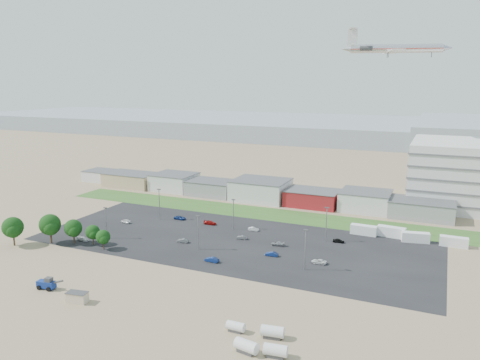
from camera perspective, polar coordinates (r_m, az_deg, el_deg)
The scene contains 39 objects.
ground at distance 129.53m, azimuth -6.59°, elevation -9.74°, with size 700.00×700.00×0.00m, color #856C54.
parking_lot at distance 143.95m, azimuth -0.80°, elevation -7.40°, with size 120.00×50.00×0.01m, color black.
grass_strip at distance 173.89m, azimuth 2.10°, elevation -3.98°, with size 160.00×16.00×0.02m, color #305620.
hills_backdrop at distance 421.21m, azimuth 20.84°, elevation 5.28°, with size 700.00×200.00×9.00m, color gray, non-canonical shape.
building_row at distance 196.28m, azimuth -0.44°, elevation -0.92°, with size 170.00×20.00×8.00m, color silver, non-canonical shape.
portable_shed at distance 111.82m, azimuth -19.22°, elevation -13.34°, with size 4.66×2.42×2.35m, color beige, non-canonical shape.
telehandler at distance 120.74m, azimuth -22.55°, elevation -11.53°, with size 7.04×2.35×2.93m, color navy, non-canonical shape.
storage_tank_nw at distance 95.09m, azimuth -0.53°, elevation -17.40°, with size 3.61×1.80×2.17m, color silver, non-canonical shape.
storage_tank_ne at distance 93.18m, azimuth 3.98°, elevation -17.94°, with size 4.35×2.18×2.61m, color silver, non-canonical shape.
storage_tank_sw at distance 88.79m, azimuth 0.79°, elevation -19.55°, with size 4.33×2.17×2.60m, color silver, non-canonical shape.
storage_tank_se at distance 87.90m, azimuth 4.35°, elevation -19.98°, with size 4.21×2.11×2.53m, color silver, non-canonical shape.
box_trailer_a at distance 154.05m, azimuth 14.85°, elevation -5.91°, with size 8.12×2.54×3.05m, color silver, non-canonical shape.
box_trailer_b at distance 154.38m, azimuth 17.97°, elevation -6.03°, with size 8.54×2.67×3.20m, color silver, non-canonical shape.
box_trailer_c at distance 151.90m, azimuth 20.62°, elevation -6.55°, with size 8.02×2.51×3.01m, color silver, non-canonical shape.
box_trailer_d at distance 152.24m, azimuth 24.61°, elevation -6.86°, with size 7.84×2.45×2.94m, color silver, non-canonical shape.
tree_far_left at distance 153.75m, azimuth -25.95°, elevation -5.45°, with size 6.55×6.55×9.83m, color black, non-canonical shape.
tree_left at distance 151.42m, azimuth -22.14°, elevation -5.31°, with size 6.77×6.77×10.15m, color black, non-canonical shape.
tree_mid at distance 148.97m, azimuth -19.65°, elevation -5.75°, with size 5.59×5.59×8.39m, color black, non-canonical shape.
tree_right at distance 146.19m, azimuth -17.50°, elevation -6.25°, with size 4.59×4.59×6.88m, color black, non-canonical shape.
tree_near at distance 141.42m, azimuth -16.34°, elevation -6.85°, with size 4.41×4.41×6.61m, color black, non-canonical shape.
lightpole_front_l at distance 150.38m, azimuth -16.00°, elevation -5.05°, with size 1.16×0.48×9.85m, color slate, non-canonical shape.
lightpole_front_m at distance 135.67m, azimuth -5.11°, elevation -6.42°, with size 1.19×0.50×10.12m, color slate, non-canonical shape.
lightpole_front_r at distance 122.08m, azimuth 7.96°, elevation -8.44°, with size 1.27×0.53×10.81m, color slate, non-canonical shape.
lightpole_back_l at distance 166.48m, azimuth -9.80°, elevation -2.93°, with size 1.29×0.54×10.93m, color slate, non-canonical shape.
lightpole_back_m at distance 153.37m, azimuth -0.81°, elevation -4.20°, with size 1.19×0.49×10.09m, color slate, non-canonical shape.
lightpole_back_r at distance 144.23m, azimuth 10.47°, elevation -5.34°, with size 1.25×0.52×10.66m, color slate, non-canonical shape.
airliner at distance 215.02m, azimuth 18.47°, elevation 14.97°, with size 45.51×31.03×13.45m, color silver, non-canonical shape.
parked_car_0 at distance 128.40m, azimuth 9.61°, elevation -9.77°, with size 1.86×4.04×1.12m, color silver.
parked_car_1 at distance 131.97m, azimuth 3.88°, elevation -8.99°, with size 1.27×3.65×1.20m, color navy.
parked_car_4 at distance 143.19m, azimuth -6.98°, elevation -7.36°, with size 1.23×3.52×1.16m, color #595B5E.
parked_car_5 at distance 165.84m, azimuth -13.75°, elevation -4.89°, with size 1.51×3.75×1.28m, color silver.
parked_car_6 at distance 159.71m, azimuth -3.67°, elevation -5.21°, with size 1.82×4.48×1.30m, color maroon.
parked_car_7 at distance 145.09m, azimuth 0.24°, elevation -7.02°, with size 1.16×3.34×1.10m, color #595B5E.
parked_car_8 at distance 145.23m, azimuth 11.93°, elevation -7.25°, with size 1.39×3.45×1.17m, color black.
parked_car_9 at distance 166.47m, azimuth -7.34°, elevation -4.59°, with size 1.99×4.33×1.20m, color navy.
parked_car_10 at distance 151.48m, azimuth -18.58°, elevation -6.82°, with size 1.63×4.00×1.16m, color silver.
parked_car_11 at distance 153.04m, azimuth 1.66°, elevation -5.99°, with size 1.22×3.49×1.15m, color silver.
parked_car_12 at distance 140.01m, azimuth 4.62°, elevation -7.75°, with size 1.66×4.08×1.18m, color #A5A5AA.
parked_car_13 at distance 127.88m, azimuth -3.45°, elevation -9.66°, with size 1.39×3.99×1.31m, color navy.
Camera 1 is at (61.70, -103.43, 47.68)m, focal length 35.00 mm.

